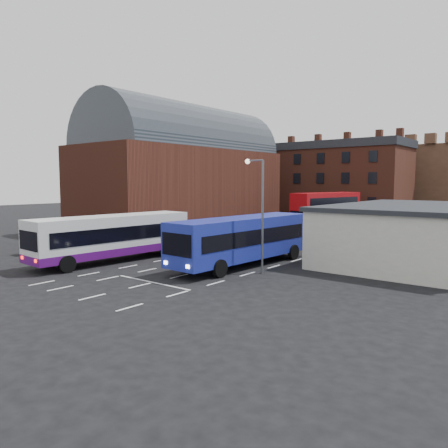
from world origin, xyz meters
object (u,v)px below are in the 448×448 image
Objects in this scene: bus_white_outbound at (113,234)px; bus_red_double at (326,209)px; bus_white_inbound at (246,236)px; street_lamp at (259,204)px; pedestrian_beige at (61,253)px; pedestrian_red at (39,249)px; bus_blue at (242,237)px.

bus_red_double reaches higher than bus_white_outbound.
bus_white_outbound is at bearing 57.70° from bus_white_inbound.
street_lamp is 5.43× the size of pedestrian_beige.
street_lamp is (4.69, -5.02, 2.92)m from bus_white_inbound.
street_lamp is at bearing 20.18° from bus_white_outbound.
pedestrian_beige is (-13.67, -5.95, -3.80)m from street_lamp.
bus_white_outbound is 4.02m from pedestrian_beige.
pedestrian_beige is (2.15, 0.54, -0.17)m from pedestrian_red.
bus_white_outbound is 10.42m from bus_white_inbound.
bus_blue is at bearing 127.46° from bus_white_inbound.
bus_red_double is at bearing -124.63° from pedestrian_beige.
street_lamp is at bearing 137.87° from bus_white_inbound.
pedestrian_beige is at bearing 55.47° from bus_white_inbound.
pedestrian_red is 2.22m from pedestrian_beige.
bus_blue is 15.64m from pedestrian_red.
pedestrian_red is (-15.82, -6.49, -3.63)m from street_lamp.
bus_blue reaches higher than pedestrian_red.
street_lamp is 17.48m from pedestrian_red.
bus_red_double is 6.91× the size of pedestrian_red.
bus_white_inbound is 5.81× the size of pedestrian_red.
bus_white_inbound is 0.78× the size of bus_blue.
bus_blue is 1.71× the size of street_lamp.
bus_white_outbound is 9.30× the size of pedestrian_beige.
pedestrian_red is at bearing -143.08° from bus_white_outbound.
street_lamp is (2.34, -1.35, 2.45)m from bus_blue.
street_lamp is at bearing 177.34° from pedestrian_beige.
pedestrian_red reaches higher than pedestrian_beige.
pedestrian_beige is (-2.70, -2.66, -1.34)m from bus_white_outbound.
bus_blue is 1.08× the size of bus_red_double.
bus_red_double is at bearing 89.20° from bus_white_outbound.
bus_white_inbound is at bearing -54.73° from bus_blue.
bus_red_double reaches higher than pedestrian_red.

